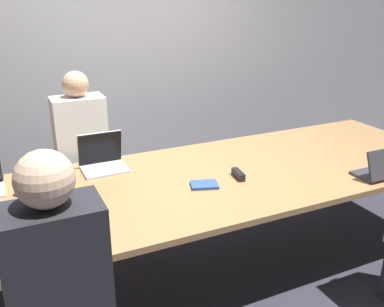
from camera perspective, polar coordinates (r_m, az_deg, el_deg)
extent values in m
plane|color=#2D2D38|center=(3.31, -0.34, -15.46)|extent=(24.00, 24.00, 0.00)
cube|color=#ADADB2|center=(4.27, -10.05, 13.00)|extent=(12.00, 0.06, 2.80)
cube|color=#9E7547|center=(2.94, -0.37, -3.93)|extent=(4.22, 1.29, 0.04)
cylinder|color=#4C4C51|center=(4.49, 19.89, -1.40)|extent=(0.08, 0.08, 0.71)
cube|color=#333338|center=(2.29, -19.23, -12.01)|extent=(0.30, 0.23, 0.02)
cube|color=#333338|center=(2.16, -19.33, -10.47)|extent=(0.31, 0.09, 0.22)
cube|color=#0F1933|center=(2.17, -19.35, -10.42)|extent=(0.30, 0.09, 0.21)
cube|color=#232328|center=(1.90, -17.30, -16.78)|extent=(0.40, 0.24, 0.75)
sphere|color=beige|center=(1.66, -19.07, -3.27)|extent=(0.22, 0.22, 0.22)
cylinder|color=black|center=(2.88, -21.56, -3.80)|extent=(0.07, 0.07, 0.16)
cylinder|color=black|center=(2.84, -21.82, -1.95)|extent=(0.03, 0.03, 0.04)
cube|color=silver|center=(3.14, -11.55, -2.10)|extent=(0.31, 0.24, 0.02)
cube|color=silver|center=(3.19, -12.20, 0.76)|extent=(0.32, 0.06, 0.25)
cube|color=black|center=(3.18, -12.15, 0.66)|extent=(0.31, 0.06, 0.24)
cube|color=#2D2D38|center=(3.76, -13.74, -7.24)|extent=(0.32, 0.24, 0.45)
cube|color=silver|center=(3.53, -14.56, 1.39)|extent=(0.40, 0.24, 0.75)
sphere|color=tan|center=(3.41, -15.28, 8.93)|extent=(0.20, 0.20, 0.20)
cube|color=#333338|center=(3.27, 23.38, -2.50)|extent=(0.32, 0.20, 0.02)
cube|color=black|center=(2.97, 6.19, -2.79)|extent=(0.07, 0.15, 0.05)
cube|color=#2D4C8C|center=(2.84, 1.65, -4.20)|extent=(0.21, 0.18, 0.02)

